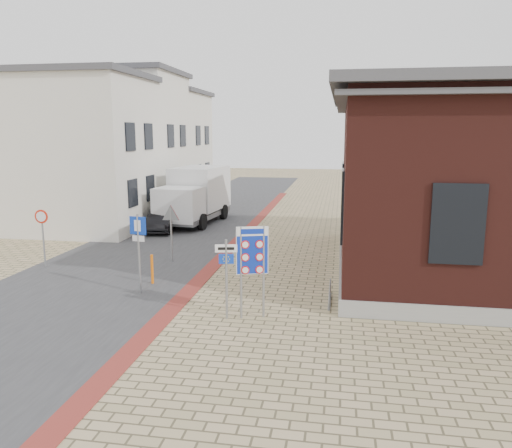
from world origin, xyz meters
The scene contains 16 objects.
ground centered at (0.00, 0.00, 0.00)m, with size 120.00×120.00×0.00m, color tan.
road_strip centered at (-5.50, 15.00, 0.01)m, with size 7.00×60.00×0.02m, color #38383A.
curb_strip centered at (-2.00, 10.00, 0.01)m, with size 0.60×40.00×0.02m, color maroon.
brick_building centered at (8.99, 7.00, 3.49)m, with size 13.00×13.00×6.80m.
townhouse_near centered at (-10.99, 12.00, 4.17)m, with size 7.40×6.40×8.30m.
townhouse_mid centered at (-10.99, 18.00, 4.57)m, with size 7.40×6.40×9.10m.
townhouse_far centered at (-10.99, 24.00, 4.17)m, with size 7.40×6.40×8.30m.
bike_rack centered at (2.65, 2.20, 0.26)m, with size 0.08×1.80×0.60m.
sedan centered at (-6.50, 12.37, 0.63)m, with size 1.33×3.80×1.25m, color black.
box_truck centered at (-5.43, 14.89, 1.66)m, with size 3.06×6.34×3.21m.
border_sign centered at (0.50, 0.50, 1.90)m, with size 0.88×0.31×2.65m.
essen_sign centered at (-0.20, 0.30, 1.51)m, with size 0.61×0.16×2.30m.
parking_sign centered at (-3.50, 2.00, 1.81)m, with size 0.58×0.14×2.64m.
yield_sign centered at (-3.80, 6.00, 1.76)m, with size 0.82×0.07×2.31m.
speed_sign centered at (-8.50, 4.50, 1.52)m, with size 0.54×0.07×2.28m.
bollard centered at (-3.50, 3.07, 0.52)m, with size 0.09×0.09×1.05m, color orange.
Camera 1 is at (2.88, -12.85, 5.22)m, focal length 35.00 mm.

